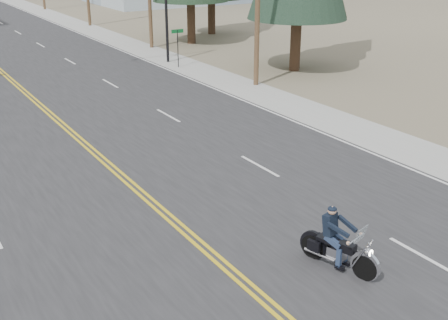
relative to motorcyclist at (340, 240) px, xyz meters
The scene contains 3 objects.
sidewalk_right 65.71m from the motorcyclist, 82.19° to the left, with size 3.00×200.00×0.01m, color #A5A5A0.
street_sign 26.43m from the motorcyclist, 71.84° to the left, with size 0.90×0.06×2.62m.
motorcyclist is the anchor object (origin of this frame).
Camera 1 is at (-6.99, -4.60, 8.33)m, focal length 45.00 mm.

